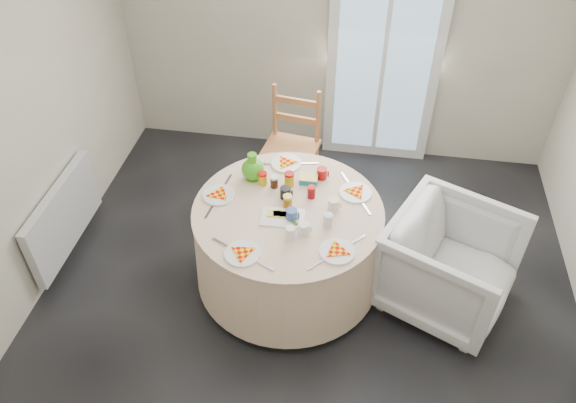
# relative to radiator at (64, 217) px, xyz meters

# --- Properties ---
(floor) EXTENTS (4.00, 4.00, 0.00)m
(floor) POSITION_rel_radiator_xyz_m (1.94, -0.20, -0.38)
(floor) COLOR black
(floor) RESTS_ON ground
(wall_back) EXTENTS (4.00, 0.02, 2.60)m
(wall_back) POSITION_rel_radiator_xyz_m (1.94, 1.80, 0.92)
(wall_back) COLOR #BCB5A3
(wall_back) RESTS_ON floor
(wall_left) EXTENTS (0.02, 4.00, 2.60)m
(wall_left) POSITION_rel_radiator_xyz_m (-0.06, -0.20, 0.92)
(wall_left) COLOR #BCB5A3
(wall_left) RESTS_ON floor
(glass_door) EXTENTS (1.00, 0.08, 2.10)m
(glass_door) POSITION_rel_radiator_xyz_m (2.34, 1.75, 0.67)
(glass_door) COLOR silver
(glass_door) RESTS_ON floor
(radiator) EXTENTS (0.07, 1.00, 0.55)m
(radiator) POSITION_rel_radiator_xyz_m (0.00, 0.00, 0.00)
(radiator) COLOR silver
(radiator) RESTS_ON floor
(table) EXTENTS (1.38, 1.38, 0.70)m
(table) POSITION_rel_radiator_xyz_m (1.77, -0.01, -0.01)
(table) COLOR beige
(table) RESTS_ON floor
(wooden_chair) EXTENTS (0.51, 0.49, 1.01)m
(wooden_chair) POSITION_rel_radiator_xyz_m (1.62, 1.00, 0.09)
(wooden_chair) COLOR #C76F40
(wooden_chair) RESTS_ON floor
(armchair) EXTENTS (1.05, 1.08, 0.85)m
(armchair) POSITION_rel_radiator_xyz_m (2.94, -0.04, 0.01)
(armchair) COLOR silver
(armchair) RESTS_ON floor
(place_settings) EXTENTS (1.29, 1.29, 0.02)m
(place_settings) POSITION_rel_radiator_xyz_m (1.77, -0.01, 0.39)
(place_settings) COLOR white
(place_settings) RESTS_ON table
(jar_cluster) EXTENTS (0.47, 0.37, 0.12)m
(jar_cluster) POSITION_rel_radiator_xyz_m (1.72, 0.19, 0.44)
(jar_cluster) COLOR #92631E
(jar_cluster) RESTS_ON table
(butter_tub) EXTENTS (0.13, 0.10, 0.05)m
(butter_tub) POSITION_rel_radiator_xyz_m (1.87, 0.31, 0.41)
(butter_tub) COLOR teal
(butter_tub) RESTS_ON table
(green_pitcher) EXTENTS (0.22, 0.22, 0.22)m
(green_pitcher) POSITION_rel_radiator_xyz_m (1.46, 0.29, 0.49)
(green_pitcher) COLOR #3EA419
(green_pitcher) RESTS_ON table
(cheese_platter) EXTENTS (0.30, 0.20, 0.04)m
(cheese_platter) POSITION_rel_radiator_xyz_m (1.74, -0.10, 0.39)
(cheese_platter) COLOR silver
(cheese_platter) RESTS_ON table
(mugs_glasses) EXTENTS (0.76, 0.76, 0.11)m
(mugs_glasses) POSITION_rel_radiator_xyz_m (1.91, -0.01, 0.43)
(mugs_glasses) COLOR gray
(mugs_glasses) RESTS_ON table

